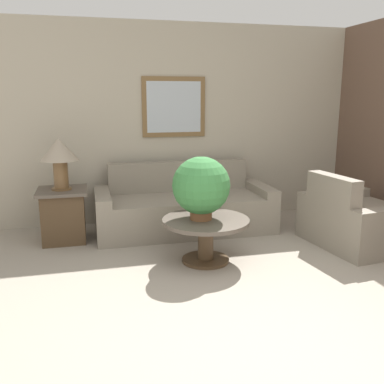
{
  "coord_description": "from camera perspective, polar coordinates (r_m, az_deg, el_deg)",
  "views": [
    {
      "loc": [
        -1.33,
        -2.36,
        1.67
      ],
      "look_at": [
        -0.19,
        2.27,
        0.59
      ],
      "focal_mm": 40.0,
      "sensor_mm": 36.0,
      "label": 1
    }
  ],
  "objects": [
    {
      "name": "ground_plane",
      "position": [
        3.19,
        14.02,
        -19.34
      ],
      "size": [
        20.0,
        20.0,
        0.0
      ],
      "primitive_type": "plane",
      "color": "gray"
    },
    {
      "name": "wall_back",
      "position": [
        5.84,
        -0.68,
        9.14
      ],
      "size": [
        6.55,
        0.09,
        2.6
      ],
      "color": "#B2A893",
      "rests_on": "ground_plane"
    },
    {
      "name": "couch_main",
      "position": [
        5.41,
        -1.08,
        -2.21
      ],
      "size": [
        2.19,
        0.9,
        0.83
      ],
      "color": "gray",
      "rests_on": "ground_plane"
    },
    {
      "name": "armchair",
      "position": [
        5.22,
        21.11,
        -3.69
      ],
      "size": [
        1.08,
        1.19,
        0.83
      ],
      "rotation": [
        0.0,
        0.0,
        1.7
      ],
      "color": "gray",
      "rests_on": "ground_plane"
    },
    {
      "name": "coffee_table",
      "position": [
        4.37,
        1.84,
        -5.17
      ],
      "size": [
        0.89,
        0.89,
        0.45
      ],
      "color": "#4C3823",
      "rests_on": "ground_plane"
    },
    {
      "name": "side_table",
      "position": [
        5.21,
        -16.74,
        -2.92
      ],
      "size": [
        0.56,
        0.56,
        0.62
      ],
      "color": "#4C3823",
      "rests_on": "ground_plane"
    },
    {
      "name": "table_lamp",
      "position": [
        5.07,
        -17.26,
        4.91
      ],
      "size": [
        0.43,
        0.43,
        0.59
      ],
      "color": "brown",
      "rests_on": "side_table"
    },
    {
      "name": "potted_plant_on_table",
      "position": [
        4.24,
        1.23,
        0.74
      ],
      "size": [
        0.58,
        0.58,
        0.64
      ],
      "color": "brown",
      "rests_on": "coffee_table"
    }
  ]
}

